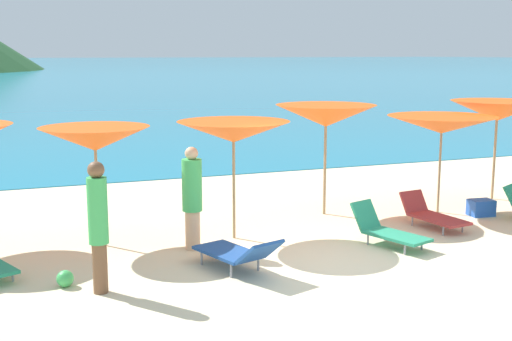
{
  "coord_description": "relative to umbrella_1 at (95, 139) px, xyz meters",
  "views": [
    {
      "loc": [
        -4.9,
        -9.11,
        3.39
      ],
      "look_at": [
        -0.52,
        2.42,
        1.2
      ],
      "focal_mm": 46.7,
      "sensor_mm": 36.0,
      "label": 1
    }
  ],
  "objects": [
    {
      "name": "umbrella_3",
      "position": [
        4.8,
        0.61,
        0.19
      ],
      "size": [
        2.17,
        2.17,
        2.33
      ],
      "color": "#9E7F59",
      "rests_on": "ground_plane"
    },
    {
      "name": "beach_ball",
      "position": [
        -0.77,
        -2.06,
        -1.78
      ],
      "size": [
        0.25,
        0.25,
        0.25
      ],
      "primitive_type": "sphere",
      "color": "#3FB259",
      "rests_on": "ground_plane"
    },
    {
      "name": "beachgoer_2",
      "position": [
        -0.31,
        -2.49,
        -0.86
      ],
      "size": [
        0.28,
        0.28,
        1.91
      ],
      "rotation": [
        0.0,
        0.0,
        3.61
      ],
      "color": "brown",
      "rests_on": "ground_plane"
    },
    {
      "name": "umbrella_2",
      "position": [
        2.4,
        -0.47,
        0.07
      ],
      "size": [
        2.24,
        2.24,
        2.17
      ],
      "color": "#9E7F59",
      "rests_on": "ground_plane"
    },
    {
      "name": "lounge_chair_0",
      "position": [
        1.84,
        -2.28,
        -1.6
      ],
      "size": [
        1.09,
        1.73,
        0.64
      ],
      "rotation": [
        0.0,
        0.0,
        3.46
      ],
      "color": "#1E478C",
      "rests_on": "ground_plane"
    },
    {
      "name": "beachgoer_0",
      "position": [
        1.49,
        -0.9,
        -0.95
      ],
      "size": [
        0.35,
        0.35,
        1.81
      ],
      "rotation": [
        0.0,
        0.0,
        3.27
      ],
      "color": "#DBAA84",
      "rests_on": "ground_plane"
    },
    {
      "name": "lounge_chair_3",
      "position": [
        4.79,
        -1.87,
        -1.62
      ],
      "size": [
        1.0,
        1.56,
        0.71
      ],
      "rotation": [
        0.0,
        0.0,
        0.34
      ],
      "color": "#268C66",
      "rests_on": "ground_plane"
    },
    {
      "name": "umbrella_1",
      "position": [
        0.0,
        0.0,
        0.0
      ],
      "size": [
        2.02,
        2.02,
        2.12
      ],
      "color": "#9E7F59",
      "rests_on": "ground_plane"
    },
    {
      "name": "ground_plane",
      "position": [
        3.44,
        7.34,
        -2.06
      ],
      "size": [
        50.0,
        100.0,
        0.3
      ],
      "primitive_type": "cube",
      "color": "beige"
    },
    {
      "name": "lounge_chair_4",
      "position": [
        6.28,
        -1.12,
        -1.64
      ],
      "size": [
        0.77,
        1.53,
        0.62
      ],
      "rotation": [
        0.0,
        0.0,
        0.14
      ],
      "color": "#A53333",
      "rests_on": "ground_plane"
    },
    {
      "name": "umbrella_4",
      "position": [
        7.16,
        -0.11,
        -0.01
      ],
      "size": [
        2.46,
        2.46,
        2.08
      ],
      "color": "#9E7F59",
      "rests_on": "ground_plane"
    },
    {
      "name": "cooler_box",
      "position": [
        7.82,
        -0.69,
        -1.74
      ],
      "size": [
        0.53,
        0.41,
        0.34
      ],
      "primitive_type": "cube",
      "rotation": [
        0.0,
        0.0,
        -0.1
      ],
      "color": "blue",
      "rests_on": "ground_plane"
    },
    {
      "name": "ocean_water",
      "position": [
        3.44,
        225.63,
        -1.9
      ],
      "size": [
        650.0,
        440.0,
        0.02
      ],
      "primitive_type": "cube",
      "color": "teal",
      "rests_on": "ground_plane"
    },
    {
      "name": "umbrella_5",
      "position": [
        9.16,
        0.55,
        0.16
      ],
      "size": [
        2.19,
        2.19,
        2.3
      ],
      "color": "#9E7F59",
      "rests_on": "ground_plane"
    }
  ]
}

